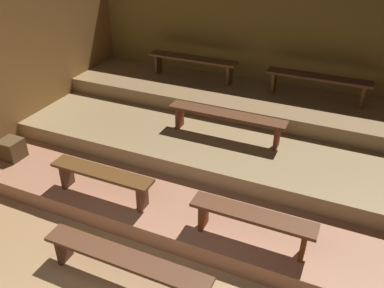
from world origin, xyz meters
name	(u,v)px	position (x,y,z in m)	size (l,w,h in m)	color
ground	(200,195)	(0.00, 2.65, -0.04)	(7.02, 6.10, 0.08)	#A27B52
wall_back	(260,55)	(0.00, 5.33, 1.18)	(7.02, 0.06, 2.35)	olive
wall_left	(12,80)	(-3.14, 2.65, 1.18)	(0.06, 6.10, 2.35)	olive
platform_lower	(219,160)	(0.00, 3.38, 0.12)	(6.22, 3.84, 0.24)	#A76F52
platform_middle	(231,130)	(0.00, 3.92, 0.36)	(6.22, 2.76, 0.24)	#9A7E55
platform_upper	(246,100)	(0.00, 4.62, 0.61)	(6.22, 1.36, 0.24)	#96754E
bench_floor_center	(126,262)	(-0.09, 0.90, 0.32)	(1.88, 0.26, 0.39)	#57331F
bench_lower_left	(102,177)	(-0.97, 1.79, 0.55)	(1.38, 0.26, 0.39)	#5A3718
bench_lower_right	(252,219)	(0.97, 1.79, 0.55)	(1.38, 0.26, 0.39)	#5A321C
bench_middle_center	(227,118)	(0.06, 3.48, 0.80)	(1.76, 0.26, 0.39)	#58301A
bench_upper_left	(193,62)	(-1.10, 4.86, 1.04)	(1.65, 0.26, 0.39)	brown
bench_upper_right	(318,81)	(1.10, 4.86, 1.04)	(1.65, 0.26, 0.39)	#563224
wooden_crate_lower	(12,149)	(-2.74, 2.02, 0.39)	(0.30, 0.30, 0.30)	#513B21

